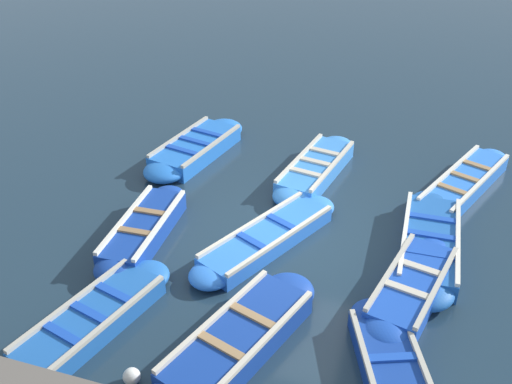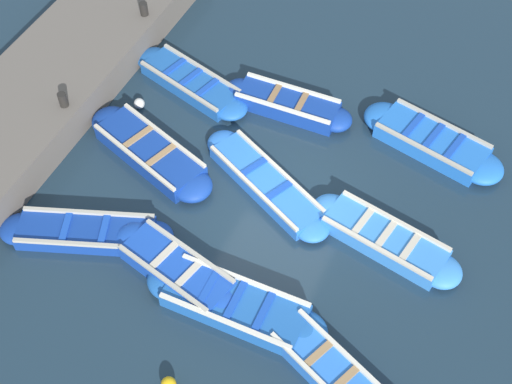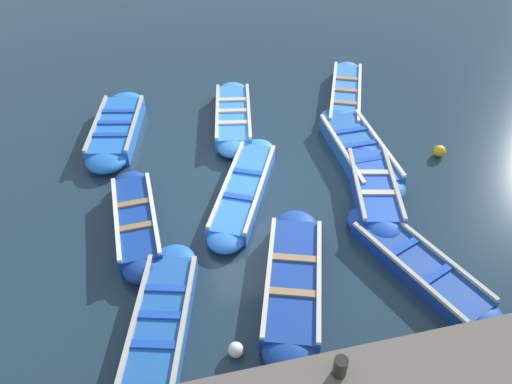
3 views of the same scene
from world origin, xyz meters
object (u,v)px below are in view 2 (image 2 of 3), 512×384
boat_end_of_row (86,233)px  bollard_north (144,9)px  boat_stern_in (287,104)px  bollard_mid_north (63,100)px  boat_near_quay (432,142)px  boat_mid_row (177,270)px  boat_inner_gap (191,82)px  boat_outer_left (385,240)px  boat_bow_out (266,183)px  buoy_yellow_far (139,103)px  boat_outer_right (344,383)px  boat_broadside (150,152)px  boat_tucked (235,305)px  buoy_orange_near (169,384)px

boat_end_of_row → bollard_north: 6.25m
boat_stern_in → bollard_mid_north: bearing=32.2°
boat_near_quay → bollard_mid_north: bearing=21.5°
boat_mid_row → boat_inner_gap: bearing=-64.3°
boat_outer_left → boat_bow_out: (2.80, -0.30, -0.03)m
boat_near_quay → bollard_north: bollard_north is taller
boat_near_quay → buoy_yellow_far: 6.86m
boat_outer_right → boat_stern_in: size_ratio=1.18×
boat_broadside → bollard_mid_north: bearing=0.9°
bollard_north → bollard_mid_north: bearing=90.0°
boat_outer_right → boat_near_quay: size_ratio=1.06×
boat_inner_gap → bollard_north: bearing=-30.3°
boat_mid_row → boat_outer_right: bearing=168.6°
boat_inner_gap → boat_tucked: (-3.68, 4.98, 0.02)m
buoy_orange_near → boat_end_of_row: bearing=-33.8°
boat_end_of_row → buoy_orange_near: bearing=146.2°
boat_tucked → boat_stern_in: size_ratio=1.17×
boat_inner_gap → boat_stern_in: boat_stern_in is taller
boat_broadside → boat_inner_gap: 2.39m
boat_end_of_row → boat_mid_row: bearing=-179.8°
boat_near_quay → boat_bow_out: boat_near_quay is taller
boat_end_of_row → boat_inner_gap: (0.16, -4.78, 0.01)m
boat_inner_gap → buoy_orange_near: (-3.29, 6.88, -0.02)m
bollard_north → boat_outer_left: bearing=155.8°
boat_outer_right → boat_tucked: bearing=-13.1°
boat_outer_right → boat_inner_gap: boat_outer_right is taller
boat_inner_gap → buoy_yellow_far: boat_inner_gap is taller
boat_outer_right → boat_end_of_row: bearing=-7.3°
boat_broadside → boat_tucked: boat_broadside is taller
boat_broadside → buoy_orange_near: boat_broadside is taller
buoy_yellow_far → buoy_orange_near: bearing=125.3°
boat_tucked → bollard_mid_north: bearing=-25.0°
boat_mid_row → bollard_mid_north: size_ratio=9.36×
boat_outer_left → boat_broadside: size_ratio=0.93×
bollard_north → bollard_mid_north: same height
boat_near_quay → buoy_orange_near: 7.93m
boat_bow_out → boat_broadside: 2.71m
boat_inner_gap → bollard_north: bollard_north is taller
boat_outer_right → boat_bow_out: (3.15, -3.52, -0.02)m
boat_near_quay → boat_end_of_row: (5.69, 5.41, -0.04)m
boat_end_of_row → boat_bow_out: bearing=-135.4°
boat_inner_gap → buoy_yellow_far: 1.37m
boat_outer_left → buoy_yellow_far: boat_outer_left is taller
boat_bow_out → boat_tucked: bearing=103.8°
boat_tucked → bollard_mid_north: bollard_mid_north is taller
boat_mid_row → bollard_north: bearing=-54.7°
boat_broadside → boat_outer_right: bearing=151.5°
boat_broadside → buoy_yellow_far: size_ratio=14.49×
boat_outer_left → boat_stern_in: (3.32, -2.63, 0.01)m
boat_near_quay → boat_broadside: bearing=28.2°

